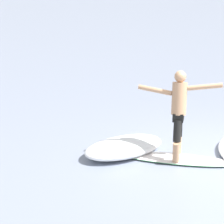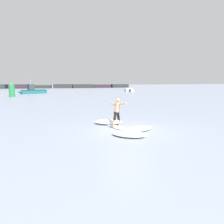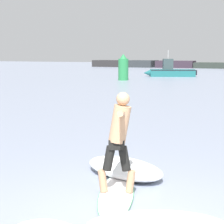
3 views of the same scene
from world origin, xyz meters
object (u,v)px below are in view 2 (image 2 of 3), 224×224
Objects in this scene: channel_marker_buoy at (12,90)px; small_boat_offshore at (129,90)px; fishing_boat_near_jetty at (32,91)px; surfer at (117,110)px; surfboard at (117,127)px.

small_boat_offshore is at bearing 27.40° from channel_marker_buoy.
channel_marker_buoy is (-24.31, -12.60, 0.77)m from small_boat_offshore.
fishing_boat_near_jetty is 2.30× the size of channel_marker_buoy.
surfer reaches higher than small_boat_offshore.
fishing_boat_near_jetty is 7.85m from channel_marker_buoy.
fishing_boat_near_jetty is at bearing 72.19° from channel_marker_buoy.
channel_marker_buoy reaches higher than surfer.
surfboard is at bearing -113.81° from surfer.
fishing_boat_near_jetty is (-8.35, 33.84, -0.48)m from surfer.
small_boat_offshore is at bearing 70.81° from surfboard.
channel_marker_buoy is at bearing -152.60° from small_boat_offshore.
surfboard is at bearing -109.19° from small_boat_offshore.
small_boat_offshore is 27.39m from channel_marker_buoy.
surfboard is 28.55m from channel_marker_buoy.
surfer is 0.22× the size of small_boat_offshore.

